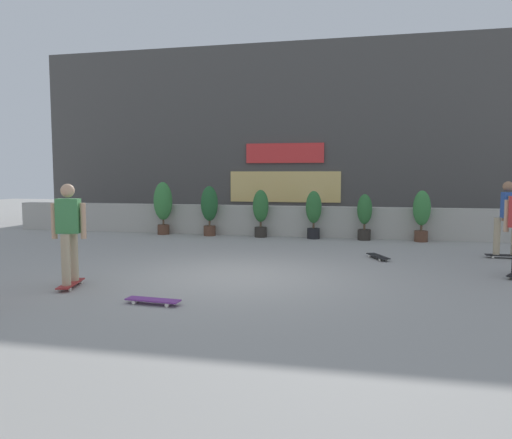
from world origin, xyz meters
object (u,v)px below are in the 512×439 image
(skater_by_wall_right, at_px, (69,230))
(skateboard_near_camera, at_px, (153,300))
(potted_plant_2, at_px, (261,210))
(potted_plant_5, at_px, (422,212))
(potted_plant_1, at_px, (209,207))
(potted_plant_4, at_px, (365,215))
(skateboard_aside, at_px, (378,256))
(potted_plant_0, at_px, (163,204))
(skater_by_wall_left, at_px, (507,216))
(potted_plant_3, at_px, (314,212))

(skater_by_wall_right, distance_m, skateboard_near_camera, 2.08)
(potted_plant_2, relative_size, potted_plant_5, 0.99)
(potted_plant_1, distance_m, potted_plant_4, 4.56)
(skateboard_near_camera, distance_m, skateboard_aside, 5.60)
(potted_plant_1, relative_size, skateboard_aside, 1.84)
(potted_plant_5, bearing_deg, potted_plant_0, 180.00)
(potted_plant_5, bearing_deg, skater_by_wall_left, -57.77)
(potted_plant_0, bearing_deg, skater_by_wall_right, -78.83)
(potted_plant_2, bearing_deg, potted_plant_0, 180.00)
(potted_plant_3, bearing_deg, skater_by_wall_left, -28.35)
(potted_plant_3, xyz_separation_m, skater_by_wall_right, (-3.23, -7.04, 0.16))
(potted_plant_1, xyz_separation_m, skater_by_wall_left, (7.61, -2.42, 0.07))
(potted_plant_2, xyz_separation_m, skater_by_wall_left, (6.04, -2.42, 0.15))
(potted_plant_3, relative_size, skateboard_aside, 1.69)
(potted_plant_0, xyz_separation_m, potted_plant_2, (3.07, 0.00, -0.15))
(skater_by_wall_left, distance_m, skateboard_near_camera, 8.03)
(potted_plant_0, bearing_deg, potted_plant_5, 0.00)
(skater_by_wall_right, bearing_deg, potted_plant_4, 56.50)
(potted_plant_1, distance_m, skater_by_wall_left, 7.99)
(potted_plant_0, relative_size, potted_plant_5, 1.14)
(potted_plant_0, xyz_separation_m, skateboard_near_camera, (3.15, -7.73, -0.88))
(potted_plant_4, height_order, skateboard_near_camera, potted_plant_4)
(potted_plant_5, relative_size, skateboard_aside, 1.73)
(potted_plant_4, xyz_separation_m, skateboard_near_camera, (-2.90, -7.73, -0.66))
(potted_plant_4, bearing_deg, potted_plant_3, 180.00)
(potted_plant_4, bearing_deg, skater_by_wall_left, -38.38)
(potted_plant_3, distance_m, potted_plant_4, 1.43)
(potted_plant_0, xyz_separation_m, skater_by_wall_right, (1.39, -7.04, -0.01))
(potted_plant_3, bearing_deg, skater_by_wall_right, -114.65)
(skater_by_wall_right, height_order, skater_by_wall_left, same)
(potted_plant_3, relative_size, skater_by_wall_right, 0.81)
(potted_plant_4, bearing_deg, potted_plant_2, 180.00)
(potted_plant_2, relative_size, skateboard_aside, 1.72)
(potted_plant_4, distance_m, potted_plant_5, 1.53)
(potted_plant_0, distance_m, skateboard_near_camera, 8.39)
(potted_plant_4, bearing_deg, skater_by_wall_right, -123.50)
(potted_plant_0, height_order, potted_plant_4, potted_plant_0)
(skateboard_near_camera, xyz_separation_m, skateboard_aside, (3.21, 4.59, 0.00))
(potted_plant_1, xyz_separation_m, skater_by_wall_right, (-0.10, -7.04, 0.07))
(potted_plant_0, relative_size, potted_plant_4, 1.24)
(potted_plant_3, distance_m, skateboard_near_camera, 7.90)
(potted_plant_2, xyz_separation_m, skateboard_near_camera, (0.08, -7.73, -0.73))
(skateboard_aside, bearing_deg, potted_plant_1, 147.20)
(potted_plant_3, xyz_separation_m, skateboard_aside, (1.74, -3.14, -0.72))
(potted_plant_0, height_order, potted_plant_3, potted_plant_0)
(potted_plant_1, bearing_deg, potted_plant_4, 0.00)
(potted_plant_1, xyz_separation_m, skateboard_near_camera, (1.66, -7.73, -0.81))
(potted_plant_5, distance_m, skateboard_aside, 3.45)
(potted_plant_0, height_order, skater_by_wall_left, skater_by_wall_left)
(potted_plant_4, bearing_deg, potted_plant_0, 180.00)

